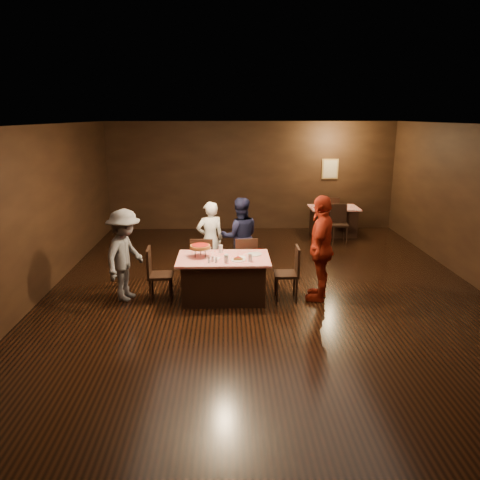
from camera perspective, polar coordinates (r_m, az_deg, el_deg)
name	(u,v)px	position (r m, az deg, el deg)	size (l,w,h in m)	color
room	(267,176)	(8.17, 3.33, 7.81)	(10.00, 10.04, 3.02)	black
main_table	(224,278)	(8.23, -2.01, -4.70)	(1.60, 1.00, 0.77)	red
back_table	(333,221)	(12.89, 11.28, 2.28)	(1.30, 0.90, 0.77)	#A8130B
chair_far_left	(203,261)	(8.92, -4.57, -2.54)	(0.42, 0.42, 0.95)	black
chair_far_right	(245,260)	(8.92, 0.58, -2.51)	(0.42, 0.42, 0.95)	black
chair_end_left	(160,274)	(8.28, -9.67, -4.12)	(0.42, 0.42, 0.95)	black
chair_end_right	(286,273)	(8.27, 5.65, -4.01)	(0.42, 0.42, 0.95)	black
chair_back_near	(339,224)	(12.20, 12.02, 1.96)	(0.42, 0.42, 0.95)	black
chair_back_far	(329,213)	(13.44, 10.75, 3.22)	(0.42, 0.42, 0.95)	black
diner_white_jacket	(210,239)	(9.32, -3.66, 0.07)	(0.56, 0.36, 1.53)	white
diner_navy_hoodie	(240,237)	(9.35, 0.00, 0.38)	(0.78, 0.60, 1.60)	black
diner_grey_knit	(125,255)	(8.35, -13.84, -1.80)	(1.04, 0.60, 1.62)	#595A5E
diner_red_shirt	(321,248)	(8.20, 9.86, -0.99)	(1.09, 0.45, 1.86)	maroon
pizza_stand	(200,247)	(8.12, -4.87, -0.82)	(0.38, 0.38, 0.22)	black
plate_with_slice	(238,259)	(7.93, -0.24, -2.33)	(0.25, 0.25, 0.06)	white
plate_empty	(255,254)	(8.26, 1.78, -1.75)	(0.25, 0.25, 0.01)	white
glass_front_left	(226,259)	(7.80, -1.68, -2.29)	(0.08, 0.08, 0.14)	silver
glass_front_right	(250,258)	(7.86, 1.23, -2.16)	(0.08, 0.08, 0.14)	silver
glass_back	(221,249)	(8.38, -2.37, -1.08)	(0.08, 0.08, 0.14)	silver
condiments	(213,260)	(7.83, -3.37, -2.41)	(0.17, 0.10, 0.09)	silver
napkin_center	(241,257)	(8.11, 0.08, -2.10)	(0.16, 0.16, 0.01)	white
napkin_left	(215,258)	(8.06, -3.11, -2.23)	(0.16, 0.16, 0.01)	white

